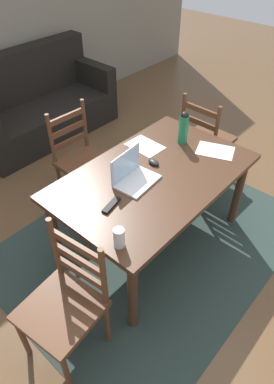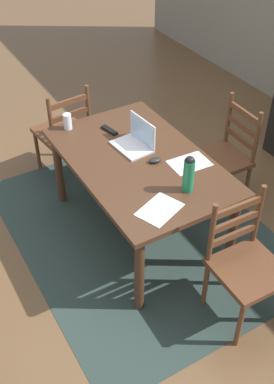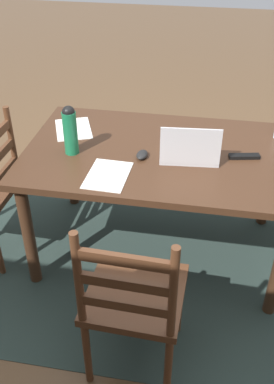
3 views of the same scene
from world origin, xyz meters
name	(u,v)px [view 3 (image 3 of 3)]	position (x,y,z in m)	size (l,w,h in m)	color
ground_plane	(157,248)	(0.00, 0.00, 0.00)	(14.00, 14.00, 0.00)	brown
area_rug	(157,248)	(0.00, 0.00, 0.00)	(2.53, 1.95, 0.01)	#283833
dining_table	(160,165)	(0.00, 0.00, 0.65)	(1.55, 0.97, 0.74)	#422819
chair_far_head	(134,299)	(0.00, 0.86, 0.46)	(0.46, 0.46, 0.95)	#56331E
laptop	(190,151)	(-0.17, 0.07, 0.80)	(0.34, 0.25, 0.23)	silver
water_bottle	(70,129)	(0.49, 0.10, 0.89)	(0.08, 0.08, 0.28)	#197247
computer_mouse	(142,155)	(0.09, 0.09, 0.76)	(0.06, 0.10, 0.03)	black
tv_remote	(244,156)	(-0.47, -0.01, 0.75)	(0.04, 0.17, 0.02)	black
paper_stack_left	(73,129)	(0.57, -0.18, 0.74)	(0.21, 0.30, 0.00)	white
paper_stack_right	(108,175)	(0.24, 0.30, 0.74)	(0.21, 0.30, 0.00)	white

